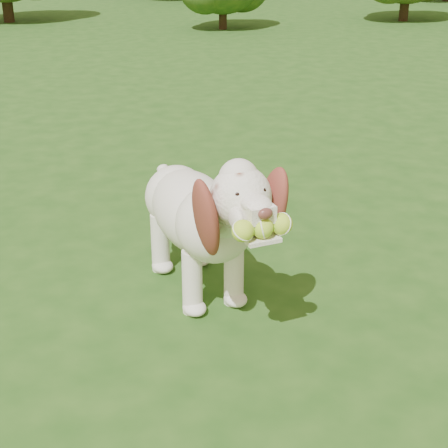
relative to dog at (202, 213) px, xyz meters
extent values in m
plane|color=#1D4413|center=(0.28, 0.38, -0.41)|extent=(80.00, 80.00, 0.00)
ellipsoid|color=white|center=(-0.02, 0.10, -0.04)|extent=(0.47, 0.71, 0.35)
ellipsoid|color=white|center=(0.03, -0.14, 0.00)|extent=(0.40, 0.40, 0.34)
ellipsoid|color=white|center=(-0.07, 0.33, -0.05)|extent=(0.37, 0.37, 0.31)
cylinder|color=white|center=(0.06, -0.26, 0.09)|extent=(0.23, 0.30, 0.26)
sphere|color=white|center=(0.08, -0.39, 0.22)|extent=(0.28, 0.28, 0.24)
sphere|color=white|center=(0.08, -0.37, 0.29)|extent=(0.18, 0.18, 0.16)
cube|color=white|center=(0.11, -0.52, 0.22)|extent=(0.13, 0.16, 0.06)
ellipsoid|color=#592D28|center=(0.13, -0.60, 0.23)|extent=(0.06, 0.05, 0.04)
cube|color=white|center=(0.11, -0.54, 0.12)|extent=(0.16, 0.17, 0.02)
ellipsoid|color=brown|center=(-0.06, -0.41, 0.15)|extent=(0.16, 0.25, 0.37)
ellipsoid|color=brown|center=(0.22, -0.35, 0.15)|extent=(0.17, 0.22, 0.37)
cylinder|color=white|center=(-0.10, 0.46, -0.01)|extent=(0.09, 0.18, 0.13)
cylinder|color=white|center=(-0.07, -0.14, -0.27)|extent=(0.11, 0.11, 0.30)
cylinder|color=white|center=(0.12, -0.10, -0.27)|extent=(0.11, 0.11, 0.30)
cylinder|color=white|center=(-0.16, 0.29, -0.27)|extent=(0.11, 0.11, 0.30)
cylinder|color=white|center=(0.03, 0.33, -0.27)|extent=(0.11, 0.11, 0.30)
sphere|color=#C2F63F|center=(0.05, -0.59, 0.17)|extent=(0.10, 0.10, 0.08)
sphere|color=#C2F63F|center=(0.12, -0.58, 0.17)|extent=(0.10, 0.10, 0.08)
sphere|color=#C2F63F|center=(0.20, -0.56, 0.17)|extent=(0.10, 0.10, 0.08)
cylinder|color=#382314|center=(-1.66, 9.89, -0.12)|extent=(0.18, 0.18, 0.58)
cylinder|color=#382314|center=(5.03, 8.70, -0.16)|extent=(0.16, 0.16, 0.51)
cylinder|color=#382314|center=(1.77, 8.35, -0.21)|extent=(0.13, 0.13, 0.41)
camera|label=1|loc=(-0.46, -2.75, 1.18)|focal=55.00mm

